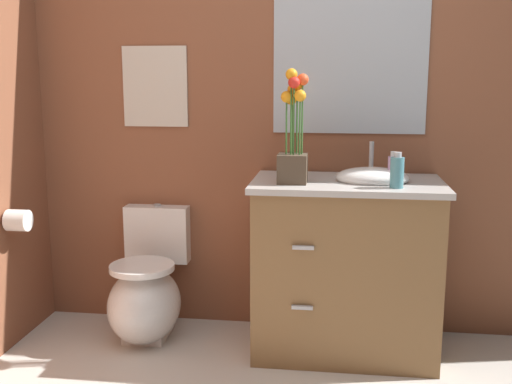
{
  "coord_description": "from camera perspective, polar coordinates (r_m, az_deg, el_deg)",
  "views": [
    {
      "loc": [
        0.18,
        -1.76,
        1.41
      ],
      "look_at": [
        -0.22,
        1.21,
        0.83
      ],
      "focal_mm": 43.08,
      "sensor_mm": 36.0,
      "label": 1
    }
  ],
  "objects": [
    {
      "name": "flower_vase",
      "position": [
        2.95,
        3.47,
        4.77
      ],
      "size": [
        0.14,
        0.14,
        0.54
      ],
      "color": "#4C3D2D",
      "rests_on": "vanity_cabinet"
    },
    {
      "name": "soap_bottle",
      "position": [
        2.9,
        12.96,
        1.84
      ],
      "size": [
        0.06,
        0.06,
        0.17
      ],
      "color": "teal",
      "rests_on": "vanity_cabinet"
    },
    {
      "name": "wall_mirror",
      "position": [
        3.31,
        8.71,
        11.46
      ],
      "size": [
        0.8,
        0.01,
        0.7
      ],
      "primitive_type": "cube",
      "color": "#B2BCC6"
    },
    {
      "name": "vanity_cabinet",
      "position": [
        3.16,
        8.33,
        -6.75
      ],
      "size": [
        0.94,
        0.56,
        1.07
      ],
      "color": "brown",
      "rests_on": "ground_plane"
    },
    {
      "name": "wall_poster",
      "position": [
        3.46,
        -9.35,
        9.64
      ],
      "size": [
        0.36,
        0.01,
        0.44
      ],
      "primitive_type": "cube",
      "color": "beige"
    },
    {
      "name": "toilet",
      "position": [
        3.41,
        -10.09,
        -9.31
      ],
      "size": [
        0.38,
        0.59,
        0.69
      ],
      "color": "white",
      "rests_on": "ground_plane"
    },
    {
      "name": "toilet_paper_roll",
      "position": [
        3.34,
        -21.23,
        -2.47
      ],
      "size": [
        0.11,
        0.11,
        0.11
      ],
      "primitive_type": "cylinder",
      "rotation": [
        0.0,
        1.57,
        0.0
      ],
      "color": "white"
    },
    {
      "name": "lotion_bottle",
      "position": [
        3.04,
        12.59,
        2.12
      ],
      "size": [
        0.05,
        0.05,
        0.15
      ],
      "color": "#B28CBF",
      "rests_on": "vanity_cabinet"
    },
    {
      "name": "wall_back",
      "position": [
        3.34,
        8.04,
        8.04
      ],
      "size": [
        4.64,
        0.05,
        2.5
      ],
      "primitive_type": "cube",
      "color": "brown",
      "rests_on": "ground_plane"
    }
  ]
}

